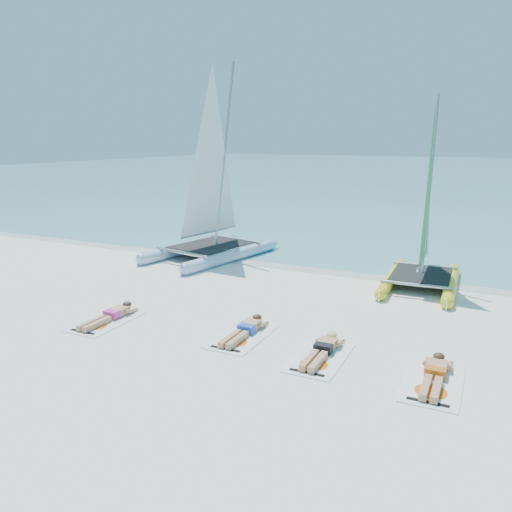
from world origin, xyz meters
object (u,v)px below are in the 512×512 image
(catamaran_yellow, at_px, (426,223))
(towel_d, at_px, (433,384))
(sunbather_c, at_px, (323,349))
(sunbather_d, at_px, (435,374))
(sunbather_b, at_px, (245,329))
(towel_c, at_px, (319,358))
(sunbather_a, at_px, (111,315))
(towel_a, at_px, (105,322))
(towel_b, at_px, (241,337))
(catamaran_blue, at_px, (212,199))

(catamaran_yellow, bearing_deg, towel_d, -82.50)
(sunbather_c, bearing_deg, sunbather_d, -3.96)
(sunbather_b, xyz_separation_m, towel_c, (1.93, -0.48, -0.11))
(sunbather_a, distance_m, sunbather_b, 3.47)
(towel_c, relative_size, sunbather_c, 1.07)
(sunbather_b, bearing_deg, sunbather_a, -170.34)
(towel_a, distance_m, towel_b, 3.47)
(towel_c, bearing_deg, catamaran_yellow, 80.59)
(towel_a, height_order, towel_d, same)
(catamaran_yellow, distance_m, sunbather_c, 6.75)
(towel_d, distance_m, sunbather_d, 0.22)
(towel_b, xyz_separation_m, towel_d, (4.14, -0.44, 0.00))
(catamaran_blue, distance_m, sunbather_a, 7.32)
(sunbather_b, xyz_separation_m, sunbather_c, (1.93, -0.28, 0.00))
(catamaran_blue, height_order, sunbather_a, catamaran_blue)
(sunbather_a, bearing_deg, towel_c, 1.13)
(catamaran_yellow, height_order, sunbather_c, catamaran_yellow)
(towel_b, relative_size, towel_d, 1.00)
(towel_c, xyz_separation_m, towel_d, (2.21, -0.15, 0.00))
(sunbather_b, bearing_deg, towel_b, -90.00)
(towel_b, bearing_deg, catamaran_blue, 125.11)
(sunbather_a, xyz_separation_m, towel_d, (7.56, -0.05, -0.11))
(sunbather_b, distance_m, sunbather_d, 4.16)
(towel_c, xyz_separation_m, sunbather_d, (2.21, 0.04, 0.11))
(catamaran_blue, bearing_deg, sunbather_c, -33.72)
(towel_a, relative_size, sunbather_c, 1.07)
(catamaran_blue, xyz_separation_m, sunbather_b, (4.59, -6.34, -2.07))
(towel_d, bearing_deg, towel_b, 173.97)
(towel_d, bearing_deg, sunbather_c, 171.14)
(sunbather_a, relative_size, sunbather_b, 1.00)
(towel_d, relative_size, sunbather_d, 1.07)
(towel_b, bearing_deg, sunbather_c, -2.74)
(sunbather_c, bearing_deg, sunbather_b, 171.61)
(towel_b, relative_size, sunbather_d, 1.07)
(catamaran_blue, height_order, towel_b, catamaran_blue)
(towel_a, height_order, sunbather_a, sunbather_a)
(sunbather_a, xyz_separation_m, towel_c, (5.35, 0.11, -0.11))
(catamaran_blue, xyz_separation_m, towel_b, (4.59, -6.53, -2.18))
(catamaran_blue, bearing_deg, towel_c, -34.53)
(sunbather_a, height_order, towel_c, sunbather_a)
(sunbather_b, distance_m, sunbather_c, 1.95)
(towel_b, height_order, towel_d, same)
(sunbather_c, distance_m, towel_d, 2.24)
(sunbather_a, distance_m, towel_b, 3.44)
(sunbather_a, relative_size, towel_b, 0.93)
(catamaran_yellow, distance_m, towel_c, 6.96)
(catamaran_blue, relative_size, sunbather_c, 4.26)
(towel_c, bearing_deg, towel_b, 171.61)
(catamaran_yellow, bearing_deg, sunbather_c, -101.54)
(towel_c, bearing_deg, sunbather_b, 166.12)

